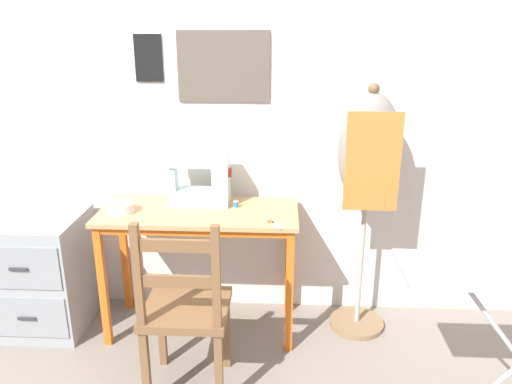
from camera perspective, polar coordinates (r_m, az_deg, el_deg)
ground_plane at (r=2.93m, az=-6.80°, el=-17.54°), size 14.00×14.00×0.00m
wall_back at (r=2.93m, az=-6.00°, el=9.80°), size 10.00×0.07×2.55m
sewing_table at (r=2.80m, az=-6.54°, el=-4.19°), size 1.10×0.47×0.75m
sewing_machine at (r=2.83m, az=-6.05°, el=1.36°), size 0.35×0.17×0.32m
fabric_bowl at (r=2.82m, az=-15.22°, el=-1.68°), size 0.15×0.15×0.06m
scissors at (r=2.58m, az=1.95°, el=-3.57°), size 0.10×0.11×0.01m
thread_spool_near_machine at (r=2.79m, az=-2.32°, el=-1.43°), size 0.03×0.03×0.04m
wooden_chair at (r=2.43m, az=-8.10°, el=-13.33°), size 0.40×0.38×0.94m
filing_cabinet at (r=3.21m, az=-23.05°, el=-8.41°), size 0.48×0.51×0.68m
dress_form at (r=2.75m, az=12.72°, el=3.26°), size 0.33×0.32×1.44m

